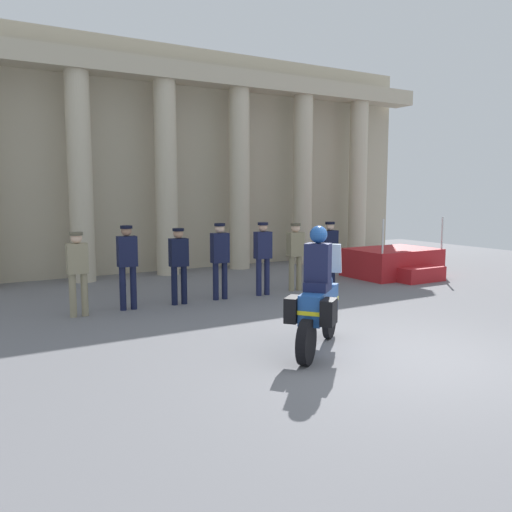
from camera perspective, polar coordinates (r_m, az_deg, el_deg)
ground_plane at (r=8.20m, az=16.82°, el=-10.38°), size 28.00×28.00×0.00m
colonnade_backdrop at (r=16.03m, az=-10.39°, el=10.74°), size 18.51×1.47×6.67m
reviewing_stand at (r=15.50m, az=14.53°, el=-0.75°), size 2.40×2.22×1.69m
officer_in_row_0 at (r=10.70m, az=-18.54°, el=-1.13°), size 0.39×0.24×1.63m
officer_in_row_1 at (r=11.03m, az=-13.60°, el=-0.45°), size 0.39×0.24×1.72m
officer_in_row_2 at (r=11.35m, az=-8.26°, el=-0.41°), size 0.39×0.24×1.63m
officer_in_row_3 at (r=11.78m, az=-3.88°, el=0.12°), size 0.39×0.24×1.70m
officer_in_row_4 at (r=12.25m, az=0.74°, el=0.38°), size 0.39×0.24×1.69m
officer_in_row_5 at (r=12.84m, az=4.24°, el=0.53°), size 0.39×0.24×1.63m
officer_in_row_6 at (r=13.45m, az=7.88°, el=0.78°), size 0.39×0.24×1.64m
motorcycle_with_rider at (r=8.01m, az=6.66°, el=-4.65°), size 1.70×1.41×1.90m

